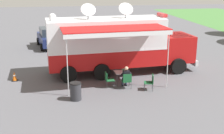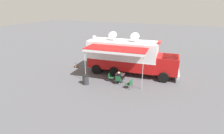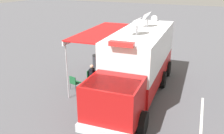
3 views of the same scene
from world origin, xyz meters
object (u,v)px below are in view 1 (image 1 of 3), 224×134
Objects in this scene: folding_chair_spare_by_truck at (151,81)px; car_far_corner at (50,37)px; folding_chair_beside_table at (108,78)px; car_behind_truck at (98,37)px; seated_responder at (126,76)px; command_truck at (117,43)px; folding_chair_at_table at (127,80)px; water_bottle at (123,70)px; traffic_cone at (14,76)px; trash_bin at (76,91)px; folding_table at (122,73)px.

folding_chair_spare_by_truck is 13.14m from car_far_corner.
folding_chair_beside_table is 0.21× the size of car_behind_truck.
seated_responder is at bearing 1.08° from car_behind_truck.
command_truck is 3.37m from folding_chair_at_table.
folding_chair_beside_table is (0.34, -0.91, -0.32)m from water_bottle.
seated_responder is 6.68m from traffic_cone.
water_bottle is 1.75m from folding_chair_spare_by_truck.
folding_chair_spare_by_truck reaches higher than traffic_cone.
car_far_corner reaches higher than traffic_cone.
command_truck is 43.01× the size of water_bottle.
command_truck is 2.27× the size of car_behind_truck.
command_truck is 11.07× the size of folding_chair_spare_by_truck.
seated_responder is at bearing 21.45° from car_far_corner.
folding_chair_beside_table is 0.96× the size of trash_bin.
car_behind_truck is (-11.09, -1.44, 0.37)m from folding_chair_spare_by_truck.
trash_bin is 0.20× the size of car_far_corner.
folding_chair_beside_table is 11.57m from car_far_corner.
folding_chair_spare_by_truck is 8.04m from traffic_cone.
folding_table is at bearing -132.09° from folding_chair_spare_by_truck.
traffic_cone is (-3.55, -3.44, -0.18)m from trash_bin.
car_far_corner is (-0.76, -4.22, 0.00)m from car_behind_truck.
water_bottle is at bearing -176.05° from seated_responder.
car_far_corner reaches higher than folding_chair_spare_by_truck.
folding_chair_spare_by_truck is 11.19m from car_behind_truck.
folding_chair_at_table is 1.00× the size of folding_chair_spare_by_truck.
folding_chair_beside_table is (0.39, -0.85, -0.16)m from folding_table.
trash_bin is 12.09m from car_behind_truck.
seated_responder reaches higher than folding_chair_at_table.
folding_table is at bearing -171.88° from folding_chair_at_table.
folding_chair_spare_by_truck is at bearing 25.53° from car_far_corner.
command_truck is at bearing 28.12° from car_far_corner.
folding_chair_at_table is 1.00× the size of folding_chair_beside_table.
folding_chair_at_table is 6.75m from traffic_cone.
car_far_corner is (-10.64, -4.32, 0.21)m from folding_table.
water_bottle is 0.26× the size of folding_chair_at_table.
folding_chair_at_table is 0.96× the size of trash_bin.
command_truck is 11.31× the size of folding_table.
command_truck is 11.07× the size of folding_chair_beside_table.
trash_bin is at bearing -51.10° from folding_chair_beside_table.
car_far_corner is at bearing -162.54° from folding_chair_beside_table.
seated_responder is 10.50m from car_behind_truck.
car_behind_truck reaches higher than folding_chair_beside_table.
seated_responder is at bearing 70.26° from traffic_cone.
folding_chair_at_table is at bearing 21.18° from car_far_corner.
folding_chair_at_table is 0.20× the size of car_far_corner.
trash_bin is at bearing 44.06° from traffic_cone.
folding_chair_spare_by_truck is at bearing 47.91° from folding_table.
car_far_corner is (-11.25, -4.42, 0.23)m from seated_responder.
folding_chair_at_table is at bearing 111.33° from trash_bin.
folding_chair_beside_table is 2.34m from folding_chair_spare_by_truck.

